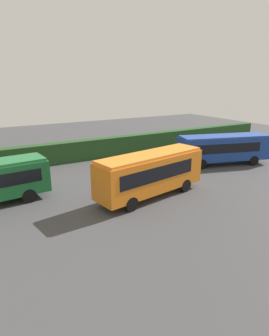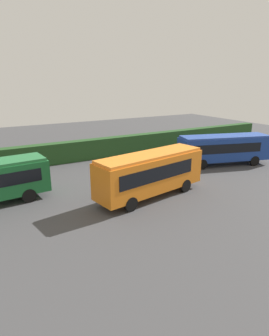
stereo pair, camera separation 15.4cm
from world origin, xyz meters
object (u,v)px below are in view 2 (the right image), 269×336
object	(u,v)px
bus_blue	(224,148)
person_right	(211,146)
bus_orange	(151,172)
person_center	(206,151)

from	to	relation	value
bus_blue	person_right	size ratio (longest dim) A/B	5.14
person_right	bus_orange	bearing A→B (deg)	-123.10
bus_blue	person_right	distance (m)	4.14
person_center	bus_blue	bearing A→B (deg)	-20.97
bus_blue	person_right	bearing A→B (deg)	80.11
bus_orange	bus_blue	xyz separation A→B (m)	(11.11, 3.45, -0.14)
bus_orange	bus_blue	size ratio (longest dim) A/B	0.95
person_center	person_right	size ratio (longest dim) A/B	0.91
bus_blue	person_center	distance (m)	2.60
person_center	person_right	distance (m)	2.29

